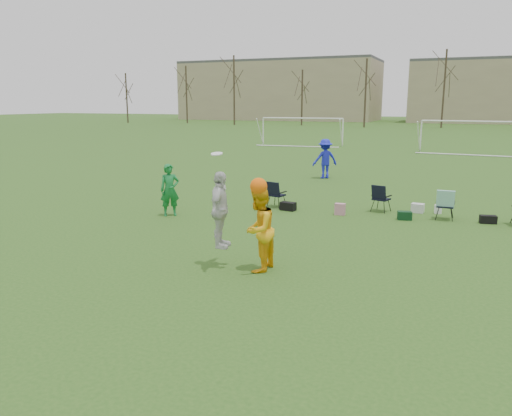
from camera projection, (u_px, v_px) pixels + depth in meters
The scene contains 9 objects.
ground at pixel (264, 285), 10.60m from camera, with size 260.00×260.00×0.00m, color #285319.
fielder_green_near at pixel (170, 190), 16.95m from camera, with size 0.65×0.43×1.78m, color #147432.
fielder_blue at pixel (325, 159), 25.30m from camera, with size 1.29×0.74×2.00m, color #1B23CD.
center_contest at pixel (244, 221), 11.43m from camera, with size 1.63×1.12×2.70m.
sideline_setup at pixel (425, 201), 16.75m from camera, with size 8.83×1.90×1.89m.
goal_left at pixel (302, 124), 44.64m from camera, with size 7.39×0.76×2.46m.
goal_mid at pixel (472, 128), 37.53m from camera, with size 7.40×0.63×2.46m.
tree_line at pixel (445, 93), 72.41m from camera, with size 110.28×3.28×11.40m.
building_row at pixel (489, 90), 93.34m from camera, with size 126.00×16.00×13.00m.
Camera 1 is at (3.73, -9.30, 3.82)m, focal length 35.00 mm.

